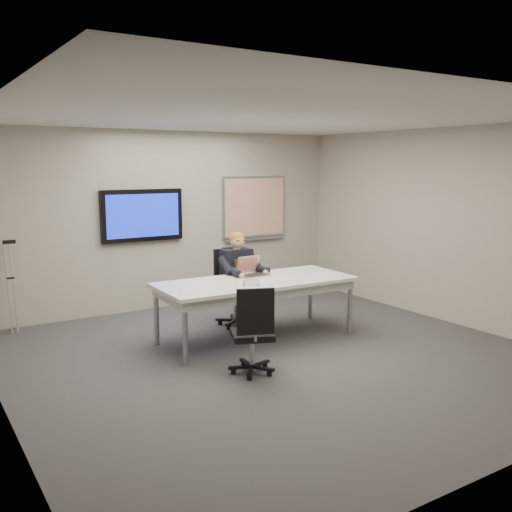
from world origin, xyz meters
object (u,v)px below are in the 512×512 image
conference_table (256,287)px  office_chair_far (234,302)px  office_chair_near (253,347)px  laptop (251,271)px  seated_person (243,291)px

conference_table → office_chair_far: office_chair_far is taller
office_chair_near → laptop: bearing=-99.3°
conference_table → office_chair_far: (0.11, 0.76, -0.36)m
laptop → seated_person: bearing=86.3°
laptop → conference_table: bearing=-116.6°
conference_table → seated_person: bearing=79.9°
conference_table → laptop: bearing=70.8°
seated_person → laptop: 0.38m
office_chair_near → laptop: laptop is taller
conference_table → office_chair_near: size_ratio=2.62×
office_chair_near → seated_person: seated_person is taller
conference_table → office_chair_far: size_ratio=2.40×
office_chair_far → conference_table: bearing=-96.6°
conference_table → office_chair_near: 1.34m
conference_table → laptop: (0.11, 0.29, 0.16)m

